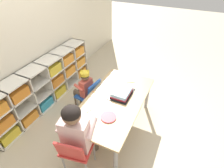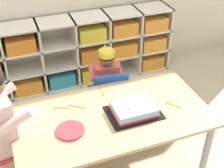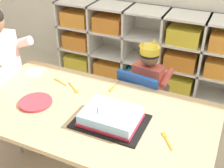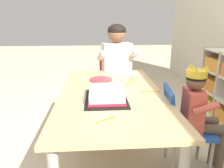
# 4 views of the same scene
# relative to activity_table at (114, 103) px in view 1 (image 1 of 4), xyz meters

# --- Properties ---
(ground) EXTENTS (16.00, 16.00, 0.00)m
(ground) POSITION_rel_activity_table_xyz_m (0.00, 0.00, -0.51)
(ground) COLOR beige
(classroom_back_wall) EXTENTS (6.35, 0.10, 2.61)m
(classroom_back_wall) POSITION_rel_activity_table_xyz_m (0.00, 1.59, 0.79)
(classroom_back_wall) COLOR beige
(classroom_back_wall) RESTS_ON ground
(storage_cubby_shelf) EXTENTS (2.24, 0.33, 0.77)m
(storage_cubby_shelf) POSITION_rel_activity_table_xyz_m (0.08, 1.37, -0.15)
(storage_cubby_shelf) COLOR silver
(storage_cubby_shelf) RESTS_ON ground
(activity_table) EXTENTS (1.42, 0.76, 0.58)m
(activity_table) POSITION_rel_activity_table_xyz_m (0.00, 0.00, 0.00)
(activity_table) COLOR tan
(activity_table) RESTS_ON ground
(classroom_chair_blue) EXTENTS (0.36, 0.38, 0.64)m
(classroom_chair_blue) POSITION_rel_activity_table_xyz_m (0.16, 0.50, -0.14)
(classroom_chair_blue) COLOR #1E4CA8
(classroom_chair_blue) RESTS_ON ground
(child_with_crown) EXTENTS (0.31, 0.32, 0.81)m
(child_with_crown) POSITION_rel_activity_table_xyz_m (0.17, 0.61, -0.01)
(child_with_crown) COLOR #D15647
(child_with_crown) RESTS_ON ground
(classroom_chair_adult_side) EXTENTS (0.41, 0.39, 0.70)m
(classroom_chair_adult_side) POSITION_rel_activity_table_xyz_m (-0.81, 0.10, -0.07)
(classroom_chair_adult_side) COLOR red
(classroom_chair_adult_side) RESTS_ON ground
(adult_helper_seated) EXTENTS (0.46, 0.44, 1.06)m
(adult_helper_seated) POSITION_rel_activity_table_xyz_m (-0.70, 0.12, 0.14)
(adult_helper_seated) COLOR beige
(adult_helper_seated) RESTS_ON ground
(birthday_cake_on_tray) EXTENTS (0.39, 0.28, 0.11)m
(birthday_cake_on_tray) POSITION_rel_activity_table_xyz_m (0.15, -0.05, 0.10)
(birthday_cake_on_tray) COLOR black
(birthday_cake_on_tray) RESTS_ON activity_table
(paper_plate_stack) EXTENTS (0.20, 0.20, 0.01)m
(paper_plate_stack) POSITION_rel_activity_table_xyz_m (-0.33, -0.07, 0.07)
(paper_plate_stack) COLOR #DB333D
(paper_plate_stack) RESTS_ON activity_table
(paper_napkin_square) EXTENTS (0.16, 0.16, 0.00)m
(paper_napkin_square) POSITION_rel_activity_table_xyz_m (-0.57, 0.23, 0.07)
(paper_napkin_square) COLOR white
(paper_napkin_square) RESTS_ON activity_table
(fork_at_table_front_edge) EXTENTS (0.09, 0.12, 0.00)m
(fork_at_table_front_edge) POSITION_rel_activity_table_xyz_m (0.47, -0.06, 0.07)
(fork_at_table_front_edge) COLOR orange
(fork_at_table_front_edge) RESTS_ON activity_table
(fork_by_napkin) EXTENTS (0.12, 0.10, 0.00)m
(fork_by_napkin) POSITION_rel_activity_table_xyz_m (-0.21, 0.16, 0.07)
(fork_by_napkin) COLOR orange
(fork_by_napkin) RESTS_ON activity_table
(fork_scattered_mid_table) EXTENTS (0.12, 0.06, 0.00)m
(fork_scattered_mid_table) POSITION_rel_activity_table_xyz_m (-0.34, 0.20, 0.07)
(fork_scattered_mid_table) COLOR orange
(fork_scattered_mid_table) RESTS_ON activity_table
(fork_near_child_seat) EXTENTS (0.02, 0.14, 0.00)m
(fork_near_child_seat) POSITION_rel_activity_table_xyz_m (0.02, 0.29, 0.07)
(fork_near_child_seat) COLOR orange
(fork_near_child_seat) RESTS_ON activity_table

